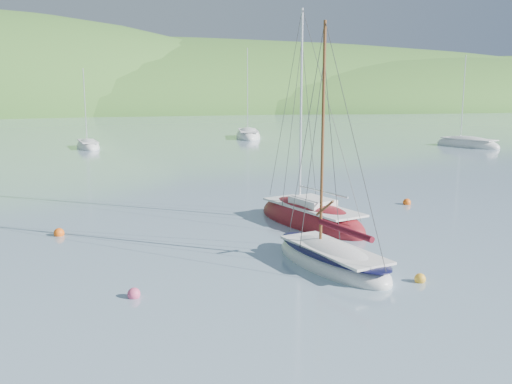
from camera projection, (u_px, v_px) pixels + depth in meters
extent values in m
plane|color=#7593A2|center=(279.00, 283.00, 20.31)|extent=(700.00, 700.00, 0.00)
ellipsoid|color=#2E6526|center=(127.00, 108.00, 182.24)|extent=(440.00, 110.00, 44.00)
ellipsoid|color=#2E6526|center=(398.00, 107.00, 194.61)|extent=(240.00, 100.00, 34.00)
ellipsoid|color=white|center=(332.00, 262.00, 22.33)|extent=(3.93, 6.92, 1.60)
cube|color=silver|center=(334.00, 249.00, 22.11)|extent=(2.99, 5.38, 0.10)
cylinder|color=brown|center=(323.00, 136.00, 22.11)|extent=(0.12, 0.12, 8.71)
ellipsoid|color=black|center=(332.00, 251.00, 22.25)|extent=(3.87, 6.85, 0.27)
cylinder|color=#5C0F1B|center=(345.00, 230.00, 21.38)|extent=(1.01, 3.10, 0.24)
ellipsoid|color=maroon|center=(310.00, 221.00, 29.07)|extent=(4.94, 8.30, 2.16)
cube|color=silver|center=(312.00, 207.00, 28.80)|extent=(3.76, 6.45, 0.10)
cylinder|color=white|center=(301.00, 109.00, 28.82)|extent=(0.12, 0.12, 9.82)
cube|color=silver|center=(313.00, 202.00, 28.75)|extent=(2.07, 2.54, 0.42)
cylinder|color=white|center=(323.00, 191.00, 27.98)|extent=(1.22, 3.62, 0.09)
ellipsoid|color=white|center=(88.00, 147.00, 64.61)|extent=(3.40, 7.06, 1.85)
cube|color=silver|center=(88.00, 141.00, 64.37)|extent=(2.57, 5.50, 0.10)
cylinder|color=white|center=(85.00, 105.00, 64.48)|extent=(0.12, 0.12, 8.13)
ellipsoid|color=white|center=(248.00, 137.00, 77.17)|extent=(4.72, 9.52, 2.47)
cube|color=silver|center=(248.00, 130.00, 76.84)|extent=(3.57, 7.40, 0.10)
cylinder|color=white|center=(247.00, 89.00, 77.09)|extent=(0.12, 0.12, 10.92)
ellipsoid|color=white|center=(467.00, 145.00, 65.93)|extent=(5.65, 8.42, 2.17)
cube|color=silver|center=(469.00, 139.00, 65.66)|extent=(4.32, 6.53, 0.10)
cylinder|color=white|center=(463.00, 97.00, 65.67)|extent=(0.12, 0.12, 9.54)
sphere|color=gold|center=(420.00, 279.00, 20.42)|extent=(0.41, 0.41, 0.41)
sphere|color=#DE4C78|center=(134.00, 294.00, 18.93)|extent=(0.43, 0.43, 0.43)
sphere|color=#FF5E11|center=(407.00, 202.00, 33.83)|extent=(0.47, 0.47, 0.47)
sphere|color=#FF5E11|center=(59.00, 233.00, 26.77)|extent=(0.49, 0.49, 0.49)
sphere|color=gold|center=(344.00, 267.00, 21.75)|extent=(0.49, 0.49, 0.49)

